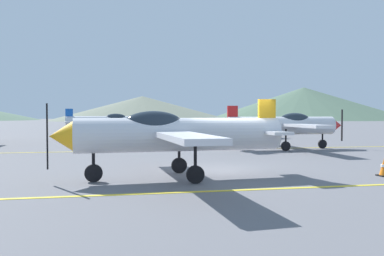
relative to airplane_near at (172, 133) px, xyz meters
The scene contains 10 objects.
ground_plane 2.70m from the airplane_near, 23.98° to the left, with size 400.00×400.00×0.00m, color slate.
apron_line_near 3.34m from the airplane_near, 46.15° to the right, with size 80.00×0.16×0.01m, color yellow.
apron_line_far 9.96m from the airplane_near, 77.71° to the left, with size 80.00×0.16×0.01m, color yellow.
airplane_near is the anchor object (origin of this frame).
airplane_mid 12.00m from the airplane_near, 48.97° to the left, with size 7.22×8.33×2.50m.
airplane_far 21.65m from the airplane_near, 96.43° to the left, with size 7.30×8.38×2.50m.
car_sedan 22.94m from the airplane_near, 63.86° to the left, with size 3.99×4.53×1.62m.
traffic_cone_front 6.95m from the airplane_near, ahead, with size 0.36×0.36×0.59m.
hill_centerleft 130.67m from the airplane_near, 86.94° to the left, with size 66.52×66.52×8.92m, color slate.
hill_centerright 161.82m from the airplane_near, 61.65° to the left, with size 84.29×84.29×13.89m, color #4C6651.
Camera 1 is at (-3.72, -12.77, 1.98)m, focal length 36.07 mm.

